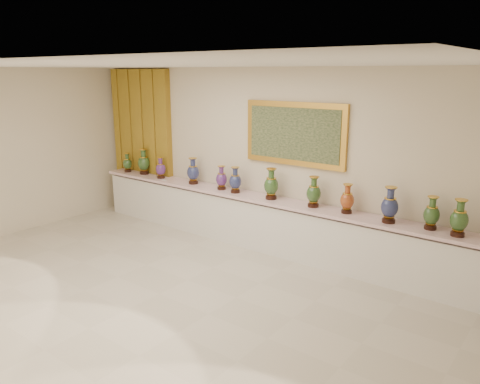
% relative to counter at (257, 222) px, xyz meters
% --- Properties ---
extents(ground, '(8.00, 8.00, 0.00)m').
position_rel_counter_xyz_m(ground, '(0.00, -2.27, -0.44)').
color(ground, beige).
rests_on(ground, ground).
extents(room, '(8.00, 8.00, 8.00)m').
position_rel_counter_xyz_m(room, '(-2.45, 0.17, 1.14)').
color(room, beige).
rests_on(room, ground).
extents(counter, '(7.28, 0.48, 0.90)m').
position_rel_counter_xyz_m(counter, '(0.00, 0.00, 0.00)').
color(counter, white).
rests_on(counter, ground).
extents(vase_0, '(0.21, 0.21, 0.39)m').
position_rel_counter_xyz_m(vase_0, '(-3.28, -0.05, 0.64)').
color(vase_0, black).
rests_on(vase_0, counter).
extents(vase_1, '(0.24, 0.24, 0.51)m').
position_rel_counter_xyz_m(vase_1, '(-2.83, 0.01, 0.69)').
color(vase_1, black).
rests_on(vase_1, counter).
extents(vase_2, '(0.25, 0.25, 0.41)m').
position_rel_counter_xyz_m(vase_2, '(-2.28, -0.05, 0.65)').
color(vase_2, black).
rests_on(vase_2, counter).
extents(vase_3, '(0.28, 0.28, 0.49)m').
position_rel_counter_xyz_m(vase_3, '(-1.45, -0.01, 0.68)').
color(vase_3, black).
rests_on(vase_3, counter).
extents(vase_4, '(0.26, 0.26, 0.42)m').
position_rel_counter_xyz_m(vase_4, '(-0.76, -0.02, 0.65)').
color(vase_4, black).
rests_on(vase_4, counter).
extents(vase_5, '(0.26, 0.26, 0.45)m').
position_rel_counter_xyz_m(vase_5, '(-0.43, -0.05, 0.67)').
color(vase_5, black).
rests_on(vase_5, counter).
extents(vase_6, '(0.28, 0.28, 0.51)m').
position_rel_counter_xyz_m(vase_6, '(0.29, -0.02, 0.69)').
color(vase_6, black).
rests_on(vase_6, counter).
extents(vase_7, '(0.25, 0.25, 0.48)m').
position_rel_counter_xyz_m(vase_7, '(1.07, -0.00, 0.68)').
color(vase_7, black).
rests_on(vase_7, counter).
extents(vase_8, '(0.26, 0.26, 0.44)m').
position_rel_counter_xyz_m(vase_8, '(1.62, 0.01, 0.66)').
color(vase_8, black).
rests_on(vase_8, counter).
extents(vase_9, '(0.27, 0.27, 0.51)m').
position_rel_counter_xyz_m(vase_9, '(2.27, -0.05, 0.69)').
color(vase_9, black).
rests_on(vase_9, counter).
extents(vase_10, '(0.22, 0.22, 0.45)m').
position_rel_counter_xyz_m(vase_10, '(2.81, 0.01, 0.66)').
color(vase_10, black).
rests_on(vase_10, counter).
extents(vase_11, '(0.30, 0.30, 0.48)m').
position_rel_counter_xyz_m(vase_11, '(3.17, -0.05, 0.68)').
color(vase_11, black).
rests_on(vase_11, counter).
extents(label_card, '(0.10, 0.06, 0.00)m').
position_rel_counter_xyz_m(label_card, '(-2.09, -0.14, 0.47)').
color(label_card, white).
rests_on(label_card, counter).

